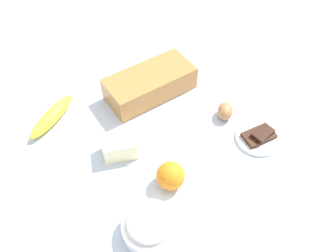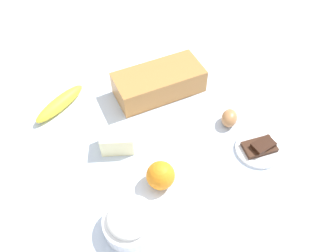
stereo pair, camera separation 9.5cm
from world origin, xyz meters
name	(u,v)px [view 1 (the left image)]	position (x,y,z in m)	size (l,w,h in m)	color
ground_plane	(168,137)	(0.00, 0.00, -0.01)	(2.40, 2.40, 0.02)	silver
loaf_pan	(150,83)	(0.02, 0.18, 0.04)	(0.30, 0.18, 0.08)	#B77A3D
flour_bowl	(149,226)	(-0.15, -0.25, 0.03)	(0.13, 0.13, 0.07)	white
banana	(52,116)	(-0.30, 0.19, 0.02)	(0.19, 0.04, 0.04)	yellow
orange_fruit	(171,176)	(-0.06, -0.15, 0.04)	(0.07, 0.07, 0.07)	orange
butter_block	(120,147)	(-0.15, -0.01, 0.03)	(0.09, 0.06, 0.06)	#F4EDB2
egg_near_butter	(225,110)	(0.19, 0.00, 0.02)	(0.05, 0.05, 0.06)	#B47949
chocolate_plate	(259,137)	(0.24, -0.12, 0.01)	(0.13, 0.13, 0.03)	white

